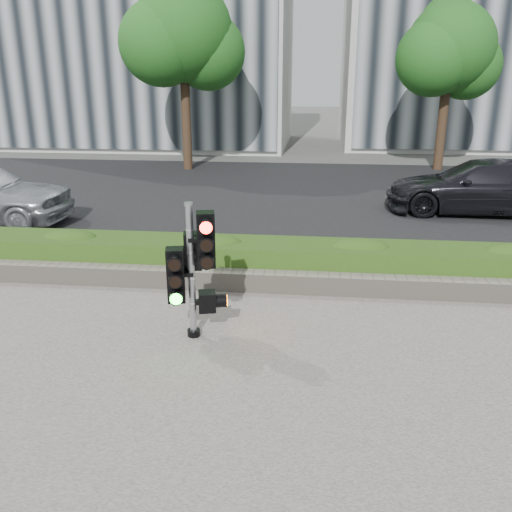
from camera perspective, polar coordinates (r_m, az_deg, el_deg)
name	(u,v)px	position (r m, az deg, el deg)	size (l,w,h in m)	color
ground	(264,342)	(7.88, 0.90, -9.07)	(120.00, 120.00, 0.00)	#51514C
sidewalk	(241,458)	(5.78, -1.64, -20.45)	(16.00, 11.00, 0.03)	#9E9389
road	(295,195)	(17.34, 4.09, 6.42)	(60.00, 13.00, 0.02)	black
curb	(280,265)	(10.74, 2.51, -1.00)	(60.00, 0.25, 0.12)	gray
stone_wall	(275,282)	(9.52, 2.00, -2.71)	(12.00, 0.32, 0.34)	gray
hedge	(278,260)	(10.07, 2.30, -0.47)	(12.00, 1.00, 0.68)	#568328
tree_left	(183,35)	(22.16, -7.71, 22.04)	(4.61, 4.03, 7.34)	black
tree_right	(449,51)	(23.02, 19.66, 19.65)	(4.10, 3.58, 6.53)	black
traffic_signal	(193,264)	(7.65, -6.65, -0.83)	(0.72, 0.59, 1.99)	black
car_dark	(480,187)	(16.10, 22.53, 6.77)	(2.03, 4.99, 1.45)	black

